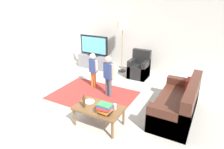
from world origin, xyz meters
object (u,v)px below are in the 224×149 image
at_px(child_center, 108,73).
at_px(couch, 179,105).
at_px(tv_remote, 104,105).
at_px(tv_stand, 95,61).
at_px(armchair, 139,68).
at_px(plate, 89,102).
at_px(child_near_tv, 93,67).
at_px(tv, 94,46).
at_px(floor_lamp, 123,28).
at_px(bottle, 84,102).
at_px(book_stack, 105,109).
at_px(soda_can, 115,107).
at_px(coffee_table, 99,110).

bearing_deg(child_center, couch, -2.91).
bearing_deg(tv_remote, tv_stand, 152.36).
xyz_separation_m(armchair, tv_remote, (0.25, -2.75, 0.13)).
relative_size(child_center, plate, 5.13).
height_order(couch, child_near_tv, child_near_tv).
xyz_separation_m(armchair, child_center, (-0.25, -1.65, 0.38)).
relative_size(tv, floor_lamp, 0.62).
bearing_deg(child_near_tv, tv_stand, 121.34).
bearing_deg(floor_lamp, couch, -39.51).
relative_size(tv, couch, 0.61).
bearing_deg(tv_remote, bottle, -117.56).
bearing_deg(book_stack, tv_stand, 125.84).
bearing_deg(floor_lamp, soda_can, -67.06).
bearing_deg(floor_lamp, tv_remote, -71.52).
distance_m(child_near_tv, tv_remote, 1.82).
height_order(armchair, soda_can, armchair).
distance_m(book_stack, tv_remote, 0.30).
xyz_separation_m(tv_stand, couch, (3.39, -1.79, 0.05)).
bearing_deg(child_center, book_stack, -63.53).
relative_size(tv, armchair, 1.22).
height_order(armchair, plate, armchair).
relative_size(armchair, tv_remote, 5.29).
relative_size(tv, bottle, 3.74).
relative_size(armchair, child_near_tv, 0.87).
distance_m(coffee_table, book_stack, 0.29).
height_order(tv, tv_remote, tv).
xyz_separation_m(couch, soda_can, (-1.10, -1.03, 0.19)).
relative_size(armchair, child_center, 0.80).
distance_m(couch, tv_remote, 1.70).
xyz_separation_m(armchair, coffee_table, (0.20, -2.87, 0.07)).
bearing_deg(couch, soda_can, -136.94).
xyz_separation_m(tv, tv_remote, (2.02, -2.77, -0.42)).
bearing_deg(tv_stand, soda_can, -50.79).
xyz_separation_m(bottle, tv_remote, (0.33, 0.24, -0.11)).
xyz_separation_m(coffee_table, plate, (-0.30, 0.10, 0.06)).
bearing_deg(soda_can, bottle, -159.86).
relative_size(coffee_table, soda_can, 8.33).
distance_m(book_stack, plate, 0.56).
xyz_separation_m(tv, book_stack, (2.19, -3.01, -0.33)).
height_order(coffee_table, soda_can, soda_can).
bearing_deg(armchair, book_stack, -82.09).
height_order(tv_stand, book_stack, book_stack).
relative_size(tv, child_near_tv, 1.07).
bearing_deg(tv_stand, tv, -90.00).
bearing_deg(child_center, tv, 132.33).
height_order(tv, coffee_table, tv).
distance_m(book_stack, soda_can, 0.24).
relative_size(armchair, soda_can, 7.50).
bearing_deg(armchair, tv_stand, 178.73).
xyz_separation_m(child_center, tv_remote, (0.50, -1.10, -0.25)).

